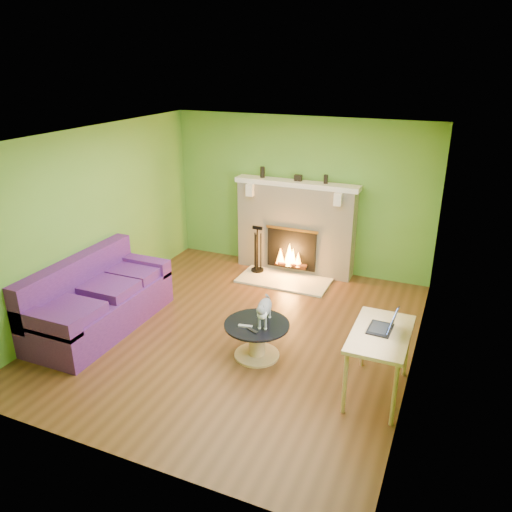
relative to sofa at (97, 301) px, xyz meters
The scene contains 22 objects.
floor 1.98m from the sofa, 17.55° to the left, with size 5.00×5.00×0.00m, color #573218.
ceiling 2.96m from the sofa, 17.55° to the left, with size 5.00×5.00×0.00m, color white.
wall_back 3.72m from the sofa, 58.98° to the left, with size 5.00×5.00×0.00m, color #589330.
wall_front 2.82m from the sofa, 45.87° to the right, with size 5.00×5.00×0.00m, color #589330.
wall_left 1.17m from the sofa, 123.88° to the left, with size 5.00×5.00×0.00m, color #589330.
wall_right 4.25m from the sofa, ahead, with size 5.00×5.00×0.00m, color #589330.
window_frame 4.27m from the sofa, ahead, with size 1.20×1.20×0.00m, color silver.
window_pane 4.27m from the sofa, ahead, with size 1.06×1.06×0.00m, color white.
fireplace 3.47m from the sofa, 57.40° to the left, with size 2.10×0.46×1.58m.
hearth 3.04m from the sofa, 52.13° to the left, with size 1.50×0.75×0.03m, color beige.
mantel 3.62m from the sofa, 57.22° to the left, with size 2.10×0.28×0.08m, color white.
sofa is the anchor object (origin of this frame).
coffee_table 2.32m from the sofa, ahead, with size 0.80×0.80×0.45m.
desk 3.82m from the sofa, ahead, with size 0.60×1.03×0.76m.
cat 2.42m from the sofa, ahead, with size 0.21×0.58×0.36m, color slate, non-canonical shape.
remote_silver 2.22m from the sofa, ahead, with size 0.17×0.04×0.02m, color gray.
remote_black 2.34m from the sofa, ahead, with size 0.16×0.04×0.02m, color black.
laptop 3.82m from the sofa, ahead, with size 0.28×0.32×0.24m, color black, non-canonical shape.
fire_tools 2.86m from the sofa, 62.69° to the left, with size 0.22×0.22×0.81m, color black, non-canonical shape.
mantel_vase_left 3.42m from the sofa, 66.91° to the left, with size 0.08×0.08×0.18m, color black.
mantel_vase_right 3.95m from the sofa, 51.26° to the left, with size 0.07×0.07×0.14m, color black.
mantel_box 3.68m from the sofa, 57.25° to the left, with size 0.12×0.08×0.10m, color black.
Camera 1 is at (2.54, -5.33, 3.46)m, focal length 35.00 mm.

